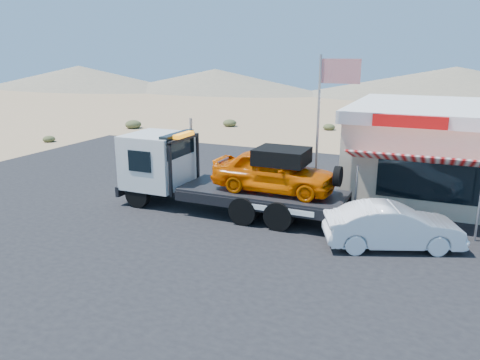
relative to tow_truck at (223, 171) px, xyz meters
The scene contains 8 objects.
ground 3.51m from the tow_truck, 118.09° to the right, with size 120.00×120.00×0.00m, color #9D7E59.
asphalt_lot 1.70m from the tow_truck, 25.00° to the left, with size 32.00×24.00×0.02m, color black.
tow_truck is the anchor object (origin of this frame).
white_sedan 6.68m from the tow_truck, ahead, with size 1.50×4.29×1.41m, color white.
jerky_store 10.97m from the tow_truck, 34.57° to the left, with size 10.40×9.97×3.90m.
flagpole 4.44m from the tow_truck, 26.77° to the left, with size 1.55×0.10×6.00m.
desert_scrub 16.48m from the tow_truck, 156.18° to the left, with size 23.88×32.92×0.71m.
distant_hills 53.58m from the tow_truck, 102.11° to the left, with size 126.00×48.00×4.20m.
Camera 1 is at (9.15, -13.13, 6.10)m, focal length 35.00 mm.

